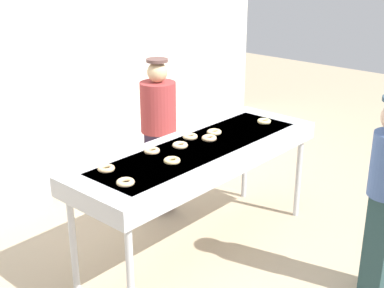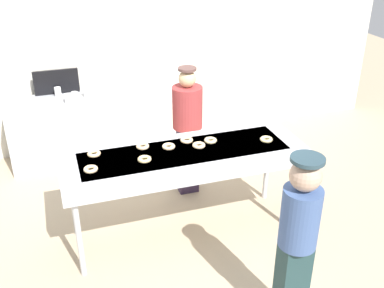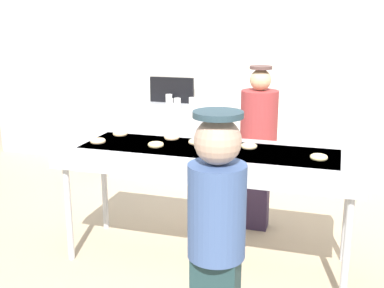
{
  "view_description": "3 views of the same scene",
  "coord_description": "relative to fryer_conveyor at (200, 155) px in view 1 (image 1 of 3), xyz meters",
  "views": [
    {
      "loc": [
        -3.22,
        -2.78,
        2.64
      ],
      "look_at": [
        -0.22,
        -0.11,
        1.12
      ],
      "focal_mm": 49.42,
      "sensor_mm": 36.0,
      "label": 1
    },
    {
      "loc": [
        -1.2,
        -3.87,
        3.15
      ],
      "look_at": [
        0.03,
        -0.16,
        1.16
      ],
      "focal_mm": 42.34,
      "sensor_mm": 36.0,
      "label": 2
    },
    {
      "loc": [
        1.01,
        -3.72,
        2.08
      ],
      "look_at": [
        -0.13,
        -0.01,
        1.04
      ],
      "focal_mm": 45.38,
      "sensor_mm": 36.0,
      "label": 3
    }
  ],
  "objects": [
    {
      "name": "plain_donut_1",
      "position": [
        0.09,
        0.19,
        0.1
      ],
      "size": [
        0.18,
        0.18,
        0.04
      ],
      "primitive_type": "torus",
      "rotation": [
        0.0,
        0.0,
        0.45
      ],
      "color": "#F7CC92",
      "rests_on": "fryer_conveyor"
    },
    {
      "name": "back_wall",
      "position": [
        0.0,
        2.5,
        0.5
      ],
      "size": [
        8.0,
        0.12,
        2.86
      ],
      "primitive_type": "cube",
      "color": "silver",
      "rests_on": "ground"
    },
    {
      "name": "plain_donut_7",
      "position": [
        -0.88,
        0.19,
        0.1
      ],
      "size": [
        0.16,
        0.16,
        0.04
      ],
      "primitive_type": "torus",
      "rotation": [
        0.0,
        0.0,
        2.96
      ],
      "color": "#F0C68A",
      "rests_on": "fryer_conveyor"
    },
    {
      "name": "plain_donut_4",
      "position": [
        0.17,
        0.04,
        0.1
      ],
      "size": [
        0.14,
        0.14,
        0.04
      ],
      "primitive_type": "torus",
      "rotation": [
        0.0,
        0.0,
        0.07
      ],
      "color": "beige",
      "rests_on": "fryer_conveyor"
    },
    {
      "name": "plain_donut_3",
      "position": [
        -0.95,
        -0.11,
        0.1
      ],
      "size": [
        0.19,
        0.19,
        0.04
      ],
      "primitive_type": "torus",
      "rotation": [
        0.0,
        0.0,
        0.7
      ],
      "color": "#F5CD92",
      "rests_on": "fryer_conveyor"
    },
    {
      "name": "plain_donut_6",
      "position": [
        -0.39,
        0.2,
        0.1
      ],
      "size": [
        0.15,
        0.15,
        0.04
      ],
      "primitive_type": "torus",
      "rotation": [
        0.0,
        0.0,
        3.05
      ],
      "color": "#EDC48D",
      "rests_on": "fryer_conveyor"
    },
    {
      "name": "fryer_conveyor",
      "position": [
        0.0,
        0.0,
        0.0
      ],
      "size": [
        2.48,
        0.83,
        1.01
      ],
      "color": "#B7BABF",
      "rests_on": "ground"
    },
    {
      "name": "ground_plane",
      "position": [
        0.0,
        0.0,
        -0.93
      ],
      "size": [
        16.0,
        16.0,
        0.0
      ],
      "primitive_type": "plane",
      "color": "tan"
    },
    {
      "name": "paper_cup_1",
      "position": [
        -0.75,
        2.0,
        0.09
      ],
      "size": [
        0.09,
        0.09,
        0.13
      ],
      "primitive_type": "cylinder",
      "color": "white",
      "rests_on": "prep_counter"
    },
    {
      "name": "plain_donut_5",
      "position": [
        -0.43,
        -0.08,
        0.1
      ],
      "size": [
        0.16,
        0.16,
        0.04
      ],
      "primitive_type": "torus",
      "rotation": [
        0.0,
        0.0,
        1.33
      ],
      "color": "#F1D187",
      "rests_on": "fryer_conveyor"
    },
    {
      "name": "plain_donut_0",
      "position": [
        0.32,
        0.11,
        0.1
      ],
      "size": [
        0.19,
        0.19,
        0.04
      ],
      "primitive_type": "torus",
      "rotation": [
        0.0,
        0.0,
        0.95
      ],
      "color": "beige",
      "rests_on": "fryer_conveyor"
    },
    {
      "name": "plain_donut_8",
      "position": [
        0.89,
        -0.05,
        0.1
      ],
      "size": [
        0.16,
        0.16,
        0.04
      ],
      "primitive_type": "torus",
      "rotation": [
        0.0,
        0.0,
        0.22
      ],
      "color": "#EBD58B",
      "rests_on": "fryer_conveyor"
    },
    {
      "name": "worker_baker",
      "position": [
        0.29,
        0.8,
        0.0
      ],
      "size": [
        0.35,
        0.35,
        1.62
      ],
      "rotation": [
        0.0,
        0.0,
        2.87
      ],
      "color": "#2F223A",
      "rests_on": "ground"
    },
    {
      "name": "plain_donut_2",
      "position": [
        -0.13,
        0.11,
        0.1
      ],
      "size": [
        0.18,
        0.18,
        0.04
      ],
      "primitive_type": "torus",
      "rotation": [
        0.0,
        0.0,
        2.72
      ],
      "color": "#F7CE94",
      "rests_on": "fryer_conveyor"
    }
  ]
}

